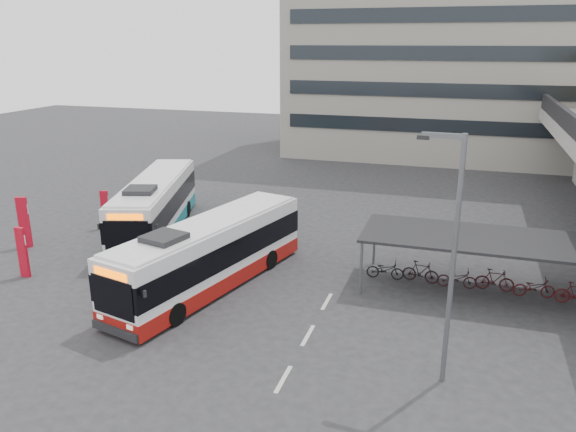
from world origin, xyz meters
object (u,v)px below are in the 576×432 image
(bus_main, at_px, (210,255))
(pedestrian, at_px, (227,256))
(lamp_post, at_px, (451,248))
(bus_teal, at_px, (156,206))

(bus_main, height_order, pedestrian, bus_main)
(bus_main, xyz_separation_m, pedestrian, (0.07, 1.68, -0.70))
(bus_main, distance_m, lamp_post, 11.55)
(pedestrian, bearing_deg, lamp_post, -105.51)
(lamp_post, bearing_deg, pedestrian, 151.66)
(bus_main, bearing_deg, lamp_post, -9.66)
(bus_teal, distance_m, lamp_post, 19.62)
(pedestrian, distance_m, lamp_post, 12.43)
(bus_main, relative_size, bus_teal, 0.98)
(bus_teal, xyz_separation_m, lamp_post, (16.37, -10.38, 3.04))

